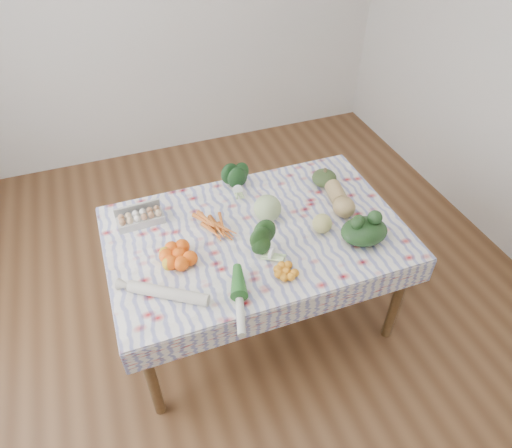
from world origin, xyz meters
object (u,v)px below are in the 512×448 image
at_px(kabocha_squash, 324,178).
at_px(butternut_squash, 340,198).
at_px(grapefruit, 322,223).
at_px(egg_carton, 141,219).
at_px(dining_table, 256,242).
at_px(cabbage, 267,208).

distance_m(kabocha_squash, butternut_squash, 0.23).
xyz_separation_m(butternut_squash, grapefruit, (-0.19, -0.16, -0.01)).
bearing_deg(egg_carton, grapefruit, -26.32).
bearing_deg(grapefruit, dining_table, 160.82).
distance_m(dining_table, kabocha_squash, 0.63).
xyz_separation_m(kabocha_squash, grapefruit, (-0.21, -0.39, 0.01)).
height_order(egg_carton, butternut_squash, butternut_squash).
height_order(egg_carton, grapefruit, grapefruit).
relative_size(dining_table, cabbage, 10.09).
bearing_deg(grapefruit, kabocha_squash, 61.85).
bearing_deg(grapefruit, cabbage, 140.93).
bearing_deg(kabocha_squash, egg_carton, 178.61).
relative_size(dining_table, grapefruit, 14.29).
xyz_separation_m(dining_table, cabbage, (0.10, 0.08, 0.16)).
xyz_separation_m(cabbage, grapefruit, (0.25, -0.20, -0.02)).
height_order(kabocha_squash, butternut_squash, butternut_squash).
bearing_deg(butternut_squash, kabocha_squash, 96.81).
xyz_separation_m(egg_carton, cabbage, (0.70, -0.21, 0.04)).
bearing_deg(cabbage, egg_carton, 163.11).
relative_size(egg_carton, cabbage, 1.68).
height_order(kabocha_squash, grapefruit, grapefruit).
height_order(dining_table, cabbage, cabbage).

